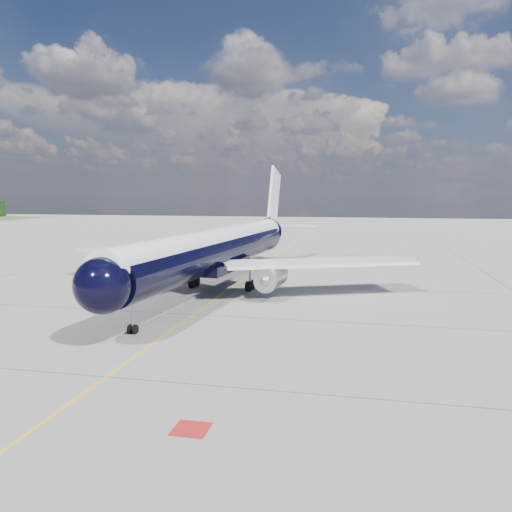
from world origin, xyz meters
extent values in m
plane|color=gray|center=(0.00, 30.00, 0.00)|extent=(320.00, 320.00, 0.00)
cube|color=#FFB50D|center=(0.00, 25.00, 0.00)|extent=(0.16, 160.00, 0.01)
cube|color=maroon|center=(6.80, -10.00, 0.00)|extent=(1.60, 1.60, 0.01)
cylinder|color=black|center=(-0.91, 20.16, 4.27)|extent=(7.37, 38.82, 3.86)
sphere|color=black|center=(-2.77, -0.09, 4.27)|extent=(4.20, 4.20, 3.86)
cone|color=black|center=(1.27, 43.95, 4.88)|extent=(4.50, 7.44, 3.86)
cylinder|color=silver|center=(-0.91, 20.16, 5.24)|extent=(6.71, 40.77, 3.01)
cube|color=black|center=(-2.79, -0.29, 4.83)|extent=(2.54, 1.44, 0.56)
cube|color=silver|center=(-11.40, 22.65, 3.35)|extent=(19.11, 14.95, 0.33)
cube|color=silver|center=(9.86, 20.70, 3.35)|extent=(19.96, 12.24, 0.33)
cube|color=black|center=(-0.91, 20.16, 2.85)|extent=(5.18, 10.51, 1.02)
cylinder|color=#ADADB4|center=(-7.68, 18.74, 2.19)|extent=(2.69, 4.86, 2.28)
cylinder|color=#ADADB4|center=(5.48, 17.53, 2.19)|extent=(2.69, 4.86, 2.28)
sphere|color=gray|center=(-7.87, 16.61, 2.19)|extent=(1.22, 1.22, 1.12)
sphere|color=gray|center=(5.29, 15.41, 2.19)|extent=(1.22, 1.22, 1.12)
cube|color=silver|center=(-7.66, 18.94, 2.95)|extent=(0.52, 3.26, 1.12)
cube|color=silver|center=(5.50, 17.73, 2.95)|extent=(0.52, 3.26, 1.12)
cube|color=silver|center=(1.22, 43.44, 10.06)|extent=(0.91, 6.45, 8.67)
cube|color=silver|center=(1.27, 43.95, 5.69)|extent=(13.46, 4.45, 0.22)
cylinder|color=gray|center=(-2.44, 3.46, 1.27)|extent=(0.20, 0.20, 2.13)
cylinder|color=black|center=(-2.65, 3.48, 0.36)|extent=(0.25, 0.73, 0.71)
cylinder|color=black|center=(-2.24, 3.44, 0.36)|extent=(0.25, 0.73, 0.71)
cylinder|color=gray|center=(-4.01, 21.97, 1.37)|extent=(0.29, 0.29, 1.93)
cylinder|color=gray|center=(2.47, 21.38, 1.37)|extent=(0.29, 0.29, 1.93)
cylinder|color=black|center=(-4.06, 21.42, 0.56)|extent=(0.56, 1.16, 1.12)
cylinder|color=black|center=(-3.96, 22.53, 0.56)|extent=(0.56, 1.16, 1.12)
cylinder|color=black|center=(2.42, 20.82, 0.56)|extent=(0.56, 1.16, 1.12)
cylinder|color=black|center=(2.52, 21.94, 0.56)|extent=(0.56, 1.16, 1.12)
camera|label=1|loc=(13.92, -29.83, 10.33)|focal=35.00mm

